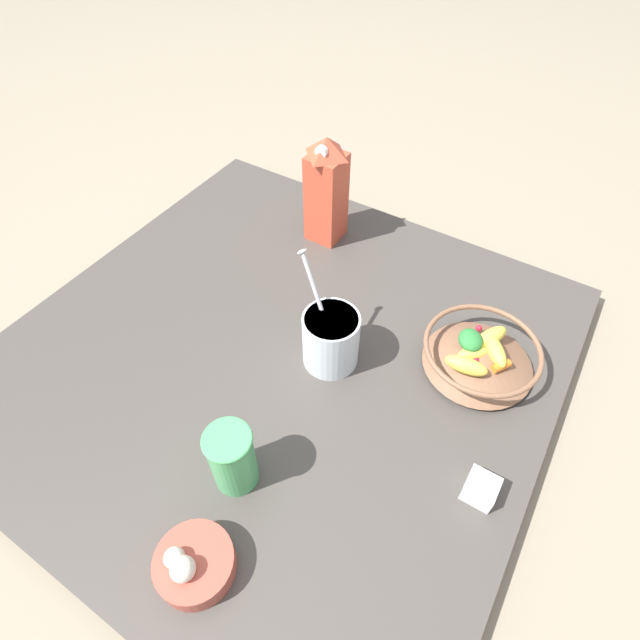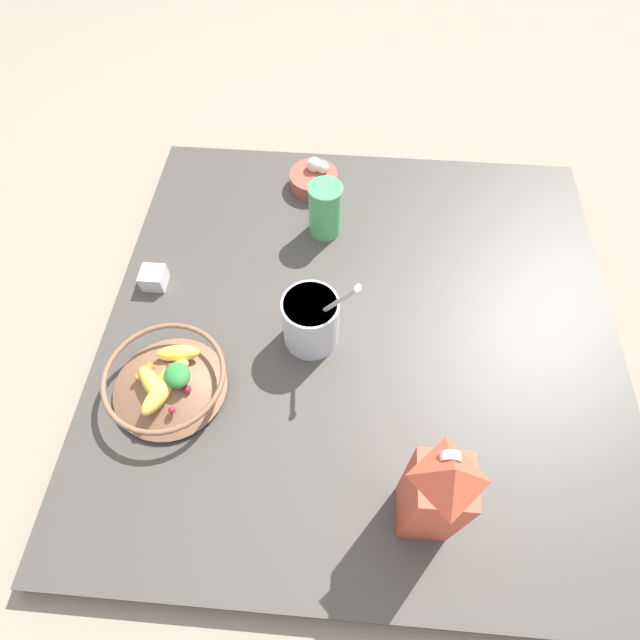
% 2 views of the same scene
% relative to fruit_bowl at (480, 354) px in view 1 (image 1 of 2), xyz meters
% --- Properties ---
extents(ground_plane, '(6.00, 6.00, 0.00)m').
position_rel_fruit_bowl_xyz_m(ground_plane, '(-0.35, -0.17, -0.08)').
color(ground_plane, gray).
extents(countertop, '(1.02, 1.02, 0.04)m').
position_rel_fruit_bowl_xyz_m(countertop, '(-0.35, -0.17, -0.06)').
color(countertop, '#47423D').
rests_on(countertop, ground_plane).
extents(fruit_bowl, '(0.22, 0.22, 0.08)m').
position_rel_fruit_bowl_xyz_m(fruit_bowl, '(0.00, 0.00, 0.00)').
color(fruit_bowl, brown).
rests_on(fruit_bowl, countertop).
extents(milk_carton, '(0.08, 0.08, 0.26)m').
position_rel_fruit_bowl_xyz_m(milk_carton, '(-0.45, 0.19, 0.09)').
color(milk_carton, '#CC4C33').
rests_on(milk_carton, countertop).
extents(yogurt_tub, '(0.14, 0.11, 0.22)m').
position_rel_fruit_bowl_xyz_m(yogurt_tub, '(-0.25, -0.13, 0.03)').
color(yogurt_tub, silver).
rests_on(yogurt_tub, countertop).
extents(drinking_cup, '(0.08, 0.08, 0.13)m').
position_rel_fruit_bowl_xyz_m(drinking_cup, '(-0.25, -0.42, 0.03)').
color(drinking_cup, '#4CB266').
rests_on(drinking_cup, countertop).
extents(spice_jar, '(0.05, 0.05, 0.04)m').
position_rel_fruit_bowl_xyz_m(spice_jar, '(0.09, -0.24, -0.02)').
color(spice_jar, silver).
rests_on(spice_jar, countertop).
extents(garlic_bowl, '(0.12, 0.12, 0.07)m').
position_rel_fruit_bowl_xyz_m(garlic_bowl, '(-0.22, -0.56, -0.02)').
color(garlic_bowl, '#B24C3D').
rests_on(garlic_bowl, countertop).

